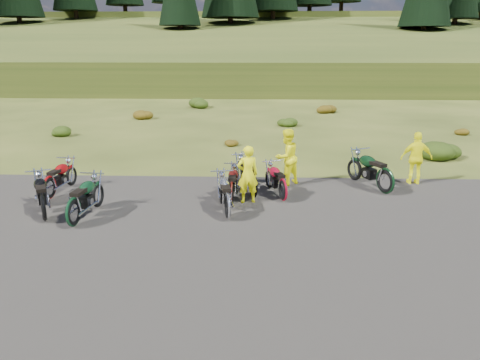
{
  "coord_description": "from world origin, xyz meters",
  "views": [
    {
      "loc": [
        0.85,
        -11.66,
        4.54
      ],
      "look_at": [
        0.39,
        0.58,
        0.93
      ],
      "focal_mm": 35.0,
      "sensor_mm": 36.0,
      "label": 1
    }
  ],
  "objects_px": {
    "motorcycle_0": "(45,222)",
    "motorcycle_3": "(228,220)",
    "person_middle": "(248,175)",
    "motorcycle_7": "(384,194)"
  },
  "relations": [
    {
      "from": "motorcycle_3",
      "to": "motorcycle_7",
      "type": "xyz_separation_m",
      "value": [
        4.73,
        2.36,
        0.0
      ]
    },
    {
      "from": "motorcycle_0",
      "to": "motorcycle_3",
      "type": "bearing_deg",
      "value": -113.14
    },
    {
      "from": "motorcycle_7",
      "to": "person_middle",
      "type": "distance_m",
      "value": 4.43
    },
    {
      "from": "motorcycle_7",
      "to": "person_middle",
      "type": "height_order",
      "value": "person_middle"
    },
    {
      "from": "motorcycle_7",
      "to": "person_middle",
      "type": "bearing_deg",
      "value": 76.96
    },
    {
      "from": "motorcycle_0",
      "to": "motorcycle_3",
      "type": "distance_m",
      "value": 4.81
    },
    {
      "from": "motorcycle_7",
      "to": "motorcycle_0",
      "type": "bearing_deg",
      "value": 79.59
    },
    {
      "from": "motorcycle_0",
      "to": "person_middle",
      "type": "xyz_separation_m",
      "value": [
        5.3,
        1.7,
        0.85
      ]
    },
    {
      "from": "person_middle",
      "to": "motorcycle_3",
      "type": "bearing_deg",
      "value": 57.43
    },
    {
      "from": "motorcycle_0",
      "to": "person_middle",
      "type": "distance_m",
      "value": 5.63
    }
  ]
}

